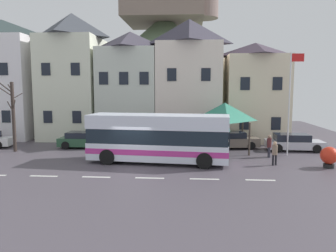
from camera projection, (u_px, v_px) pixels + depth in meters
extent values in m
cube|color=#4F4851|center=(130.00, 169.00, 20.47)|extent=(40.00, 60.00, 0.06)
cube|color=silver|center=(44.00, 176.00, 18.61)|extent=(1.60, 0.20, 0.01)
cube|color=silver|center=(96.00, 177.00, 18.41)|extent=(1.60, 0.20, 0.01)
cube|color=silver|center=(150.00, 178.00, 18.21)|extent=(1.60, 0.20, 0.01)
cube|color=silver|center=(204.00, 179.00, 18.01)|extent=(1.60, 0.20, 0.01)
cube|color=silver|center=(260.00, 180.00, 17.80)|extent=(1.60, 0.20, 0.01)
cube|color=white|center=(5.00, 88.00, 32.65)|extent=(6.56, 5.74, 9.77)
pyramid|color=#2E3C3B|center=(1.00, 28.00, 31.98)|extent=(6.56, 5.74, 1.71)
cube|color=black|center=(6.00, 116.00, 29.96)|extent=(0.80, 0.06, 1.10)
cube|color=black|center=(3.00, 69.00, 29.46)|extent=(0.80, 0.06, 1.10)
cube|color=silver|center=(74.00, 88.00, 32.45)|extent=(5.33, 6.28, 9.72)
pyramid|color=#3B3E46|center=(72.00, 25.00, 31.75)|extent=(5.33, 6.28, 2.29)
cube|color=black|center=(48.00, 117.00, 29.70)|extent=(0.80, 0.06, 1.10)
cube|color=black|center=(77.00, 117.00, 29.52)|extent=(0.80, 0.06, 1.10)
cube|color=black|center=(46.00, 69.00, 29.20)|extent=(0.80, 0.06, 1.10)
cube|color=black|center=(75.00, 69.00, 29.03)|extent=(0.80, 0.06, 1.10)
cube|color=silver|center=(131.00, 94.00, 32.33)|extent=(5.36, 6.65, 8.53)
pyramid|color=#3D3844|center=(130.00, 41.00, 31.73)|extent=(5.36, 6.65, 1.73)
cube|color=black|center=(104.00, 120.00, 29.38)|extent=(0.80, 0.06, 1.10)
cube|color=black|center=(124.00, 121.00, 29.26)|extent=(0.80, 0.06, 1.10)
cube|color=black|center=(144.00, 121.00, 29.14)|extent=(0.80, 0.06, 1.10)
cube|color=black|center=(104.00, 78.00, 28.95)|extent=(0.80, 0.06, 1.10)
cube|color=black|center=(124.00, 78.00, 28.83)|extent=(0.80, 0.06, 1.10)
cube|color=black|center=(144.00, 78.00, 28.71)|extent=(0.80, 0.06, 1.10)
cube|color=silver|center=(189.00, 92.00, 31.43)|extent=(5.86, 5.67, 8.98)
pyramid|color=#393642|center=(189.00, 32.00, 30.78)|extent=(5.86, 5.67, 2.29)
cube|color=black|center=(172.00, 120.00, 28.97)|extent=(0.80, 0.06, 1.10)
cube|color=black|center=(205.00, 120.00, 28.77)|extent=(0.80, 0.06, 1.10)
cube|color=black|center=(172.00, 75.00, 28.51)|extent=(0.80, 0.06, 1.10)
cube|color=black|center=(206.00, 75.00, 28.31)|extent=(0.80, 0.06, 1.10)
cube|color=beige|center=(254.00, 98.00, 31.24)|extent=(5.40, 5.98, 7.83)
pyramid|color=#423543|center=(256.00, 50.00, 30.71)|extent=(5.40, 5.98, 1.24)
cube|color=black|center=(244.00, 123.00, 28.58)|extent=(0.80, 0.06, 1.10)
cube|color=black|center=(276.00, 124.00, 28.39)|extent=(0.80, 0.06, 1.10)
cube|color=black|center=(245.00, 84.00, 28.18)|extent=(0.80, 0.06, 1.10)
cube|color=black|center=(277.00, 84.00, 28.00)|extent=(0.80, 0.06, 1.10)
cone|color=#55684B|center=(164.00, 68.00, 51.38)|extent=(36.99, 36.99, 16.02)
cube|color=#7E6A60|center=(164.00, 3.00, 50.24)|extent=(11.68, 11.68, 6.02)
cube|color=white|center=(158.00, 150.00, 21.92)|extent=(9.39, 3.51, 1.11)
cube|color=#BF338C|center=(158.00, 150.00, 21.91)|extent=(9.41, 3.53, 0.36)
cube|color=#19232D|center=(158.00, 135.00, 21.80)|extent=(9.29, 3.45, 0.94)
cube|color=white|center=(158.00, 121.00, 21.69)|extent=(9.39, 3.51, 0.88)
cube|color=#19232D|center=(229.00, 137.00, 21.00)|extent=(0.29, 2.12, 0.90)
cylinder|color=black|center=(207.00, 153.00, 22.60)|extent=(1.02, 0.39, 1.00)
cylinder|color=black|center=(204.00, 161.00, 20.22)|extent=(1.02, 0.39, 1.00)
cylinder|color=black|center=(119.00, 150.00, 23.68)|extent=(1.02, 0.39, 1.00)
cylinder|color=black|center=(107.00, 157.00, 21.30)|extent=(1.02, 0.39, 1.00)
cylinder|color=#473D33|center=(202.00, 133.00, 27.63)|extent=(0.14, 0.14, 2.40)
cylinder|color=#473D33|center=(242.00, 133.00, 27.41)|extent=(0.14, 0.14, 2.40)
cylinder|color=#473D33|center=(204.00, 139.00, 24.36)|extent=(0.14, 0.14, 2.40)
cylinder|color=#473D33|center=(249.00, 139.00, 24.14)|extent=(0.14, 0.14, 2.40)
pyramid|color=#2C8065|center=(225.00, 112.00, 25.67)|extent=(3.60, 3.60, 1.38)
cylinder|color=black|center=(7.00, 142.00, 28.43)|extent=(0.66, 0.28, 0.64)
cube|color=silver|center=(294.00, 144.00, 26.16)|extent=(4.38, 1.99, 0.60)
cube|color=#1E232D|center=(292.00, 137.00, 26.11)|extent=(2.64, 1.72, 0.53)
cylinder|color=black|center=(309.00, 145.00, 26.93)|extent=(0.64, 0.22, 0.64)
cylinder|color=black|center=(317.00, 149.00, 25.15)|extent=(0.64, 0.22, 0.64)
cylinder|color=black|center=(273.00, 144.00, 27.20)|extent=(0.64, 0.22, 0.64)
cylinder|color=black|center=(278.00, 148.00, 25.42)|extent=(0.64, 0.22, 0.64)
cube|color=#295136|center=(86.00, 141.00, 27.35)|extent=(4.35, 1.82, 0.66)
cube|color=#1E232D|center=(83.00, 135.00, 27.30)|extent=(2.61, 1.59, 0.46)
cylinder|color=black|center=(106.00, 142.00, 28.09)|extent=(0.64, 0.21, 0.64)
cylinder|color=black|center=(100.00, 146.00, 26.42)|extent=(0.64, 0.21, 0.64)
cylinder|color=black|center=(73.00, 142.00, 28.32)|extent=(0.64, 0.21, 0.64)
cylinder|color=black|center=(66.00, 145.00, 26.65)|extent=(0.64, 0.21, 0.64)
cube|color=#77695C|center=(231.00, 142.00, 27.14)|extent=(4.57, 2.46, 0.70)
cube|color=#1E232D|center=(228.00, 135.00, 27.06)|extent=(2.82, 1.98, 0.45)
cylinder|color=black|center=(245.00, 142.00, 28.15)|extent=(0.66, 0.29, 0.64)
cylinder|color=black|center=(251.00, 146.00, 26.41)|extent=(0.66, 0.29, 0.64)
cylinder|color=black|center=(211.00, 143.00, 27.92)|extent=(0.66, 0.29, 0.64)
cylinder|color=black|center=(216.00, 146.00, 26.18)|extent=(0.66, 0.29, 0.64)
cylinder|color=black|center=(273.00, 160.00, 21.11)|extent=(0.12, 0.12, 0.74)
cylinder|color=black|center=(276.00, 160.00, 21.17)|extent=(0.12, 0.12, 0.74)
cylinder|color=#7F6B56|center=(275.00, 150.00, 21.07)|extent=(0.34, 0.34, 0.63)
sphere|color=tan|center=(275.00, 143.00, 21.02)|extent=(0.23, 0.23, 0.23)
cylinder|color=#2D2D38|center=(269.00, 152.00, 23.46)|extent=(0.15, 0.15, 0.75)
cylinder|color=#2D2D38|center=(269.00, 152.00, 23.65)|extent=(0.15, 0.15, 0.75)
cylinder|color=#512323|center=(269.00, 143.00, 23.48)|extent=(0.31, 0.31, 0.68)
sphere|color=#9E7A60|center=(270.00, 137.00, 23.42)|extent=(0.23, 0.23, 0.23)
cube|color=#473828|center=(228.00, 141.00, 28.21)|extent=(1.63, 0.45, 0.08)
cube|color=#473828|center=(228.00, 138.00, 28.40)|extent=(1.63, 0.06, 0.40)
cube|color=#2D2D33|center=(220.00, 143.00, 28.28)|extent=(0.08, 0.36, 0.45)
cube|color=#2D2D33|center=(237.00, 143.00, 28.18)|extent=(0.08, 0.36, 0.45)
cylinder|color=silver|center=(289.00, 105.00, 23.76)|extent=(0.10, 0.10, 7.40)
cube|color=red|center=(298.00, 58.00, 23.34)|extent=(0.90, 0.03, 0.56)
cylinder|color=black|center=(329.00, 166.00, 20.50)|extent=(0.65, 0.65, 0.25)
sphere|color=red|center=(329.00, 155.00, 20.42)|extent=(1.08, 1.08, 1.08)
cylinder|color=#382D28|center=(14.00, 117.00, 25.46)|extent=(0.26, 0.26, 5.37)
cylinder|color=#382D28|center=(10.00, 88.00, 25.49)|extent=(0.69, 0.65, 0.52)
cylinder|color=#382D28|center=(10.00, 107.00, 24.88)|extent=(0.22, 1.03, 0.90)
cylinder|color=#382D28|center=(14.00, 104.00, 25.78)|extent=(0.38, 0.91, 0.74)
cylinder|color=#382D28|center=(17.00, 96.00, 25.51)|extent=(0.59, 0.59, 0.47)
cylinder|color=#382D28|center=(4.00, 91.00, 24.76)|extent=(0.75, 1.07, 0.86)
cylinder|color=#382D28|center=(14.00, 105.00, 24.91)|extent=(0.73, 0.90, 0.72)
cylinder|color=#382D28|center=(5.00, 87.00, 25.26)|extent=(1.21, 0.15, 0.94)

